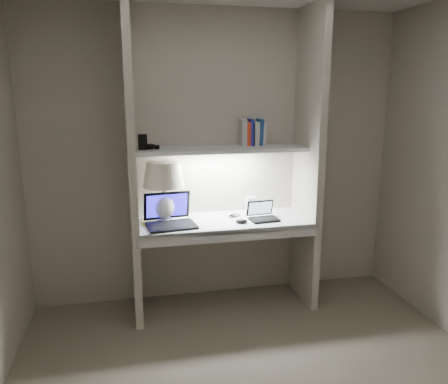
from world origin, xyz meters
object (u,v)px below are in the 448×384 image
object	(u,v)px
laptop_main	(170,218)
table_lamp	(164,181)
speaker	(251,204)
laptop_netbook	(263,215)
book_row	(252,133)

from	to	relation	value
laptop_main	table_lamp	bearing A→B (deg)	98.03
speaker	laptop_main	bearing A→B (deg)	-167.62
laptop_netbook	book_row	bearing A→B (deg)	90.00
table_lamp	laptop_main	xyz separation A→B (m)	(0.03, -0.12, -0.28)
laptop_main	book_row	bearing A→B (deg)	11.35
table_lamp	laptop_netbook	size ratio (longest dim) A/B	1.99
speaker	book_row	bearing A→B (deg)	-116.37
laptop_netbook	speaker	distance (m)	0.28
table_lamp	laptop_netbook	world-z (taller)	table_lamp
laptop_netbook	speaker	size ratio (longest dim) A/B	1.97
table_lamp	laptop_main	size ratio (longest dim) A/B	1.19
speaker	table_lamp	bearing A→B (deg)	-176.18
laptop_netbook	speaker	world-z (taller)	laptop_netbook
laptop_main	book_row	distance (m)	1.02
book_row	laptop_netbook	bearing A→B (deg)	-84.14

